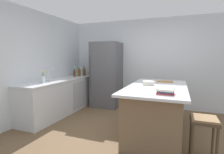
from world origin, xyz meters
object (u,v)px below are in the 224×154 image
object	(u,v)px
soda_bottle	(81,71)
syrup_bottle	(74,73)
kitchen_island	(156,110)
flower_vase	(43,79)
olive_oil_bottle	(83,72)
vinegar_bottle	(85,72)
refrigerator	(107,75)
whiskey_bottle	(79,73)
gin_bottle	(75,72)
mixing_bowl	(148,83)
sink_faucet	(50,75)
hot_sauce_bottle	(85,72)
cutting_board	(165,82)
cookbook_stack	(165,91)
bar_stool	(204,126)

from	to	relation	value
soda_bottle	syrup_bottle	bearing A→B (deg)	-106.41
kitchen_island	flower_vase	size ratio (longest dim) A/B	7.41
olive_oil_bottle	soda_bottle	distance (m)	0.12
soda_bottle	vinegar_bottle	bearing A→B (deg)	87.06
refrigerator	kitchen_island	bearing A→B (deg)	-41.19
whiskey_bottle	gin_bottle	bearing A→B (deg)	-132.91
vinegar_bottle	whiskey_bottle	bearing A→B (deg)	-96.28
syrup_bottle	mixing_bowl	size ratio (longest dim) A/B	1.01
flower_vase	vinegar_bottle	xyz separation A→B (m)	(0.05, 1.79, 0.01)
sink_faucet	olive_oil_bottle	bearing A→B (deg)	85.50
olive_oil_bottle	hot_sauce_bottle	bearing A→B (deg)	105.35
refrigerator	whiskey_bottle	world-z (taller)	refrigerator
soda_bottle	whiskey_bottle	world-z (taller)	soda_bottle
vinegar_bottle	mixing_bowl	world-z (taller)	vinegar_bottle
vinegar_bottle	cutting_board	xyz separation A→B (m)	(2.55, -0.88, -0.07)
olive_oil_bottle	cookbook_stack	xyz separation A→B (m)	(2.66, -2.14, -0.04)
syrup_bottle	vinegar_bottle	bearing A→B (deg)	79.01
gin_bottle	cutting_board	size ratio (longest dim) A/B	0.99
refrigerator	sink_faucet	distance (m)	1.68
syrup_bottle	bar_stool	bearing A→B (deg)	-28.42
vinegar_bottle	soda_bottle	size ratio (longest dim) A/B	0.84
bar_stool	cookbook_stack	bearing A→B (deg)	177.18
bar_stool	mixing_bowl	distance (m)	1.31
flower_vase	cutting_board	bearing A→B (deg)	19.40
soda_bottle	whiskey_bottle	distance (m)	0.10
bar_stool	cutting_board	distance (m)	1.56
flower_vase	cutting_board	world-z (taller)	flower_vase
hot_sauce_bottle	flower_vase	bearing A→B (deg)	-89.71
soda_bottle	sink_faucet	bearing A→B (deg)	-94.72
kitchen_island	mixing_bowl	size ratio (longest dim) A/B	8.85
bar_stool	mixing_bowl	world-z (taller)	mixing_bowl
gin_bottle	syrup_bottle	world-z (taller)	gin_bottle
refrigerator	flower_vase	world-z (taller)	refrigerator
kitchen_island	flower_vase	xyz separation A→B (m)	(-2.50, -0.27, 0.53)
cutting_board	hot_sauce_bottle	bearing A→B (deg)	159.26
refrigerator	bar_stool	xyz separation A→B (m)	(2.40, -2.17, -0.43)
kitchen_island	syrup_bottle	distance (m)	2.80
whiskey_bottle	refrigerator	bearing A→B (deg)	14.61
cutting_board	syrup_bottle	bearing A→B (deg)	171.10
kitchen_island	cutting_board	bearing A→B (deg)	81.33
bar_stool	mixing_bowl	size ratio (longest dim) A/B	2.79
flower_vase	hot_sauce_bottle	world-z (taller)	flower_vase
whiskey_bottle	gin_bottle	distance (m)	0.12
cookbook_stack	sink_faucet	bearing A→B (deg)	165.21
gin_bottle	syrup_bottle	xyz separation A→B (m)	(0.02, -0.09, -0.04)
cookbook_stack	syrup_bottle	bearing A→B (deg)	147.49
kitchen_island	sink_faucet	distance (m)	2.64
vinegar_bottle	olive_oil_bottle	distance (m)	0.08
kitchen_island	refrigerator	distance (m)	2.26
flower_vase	sink_faucet	bearing A→B (deg)	102.47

